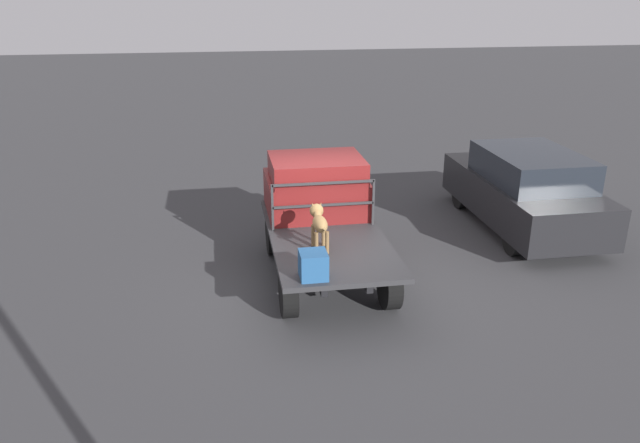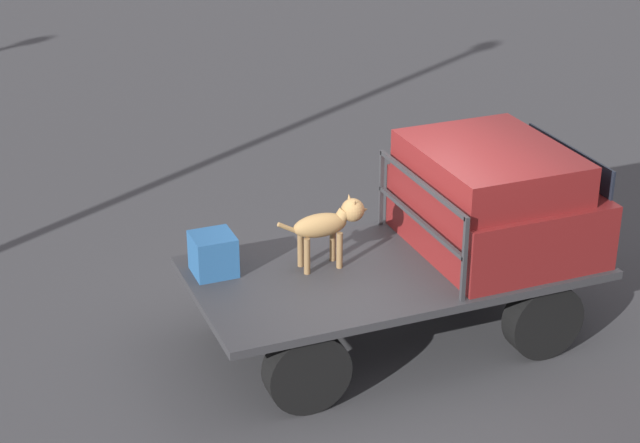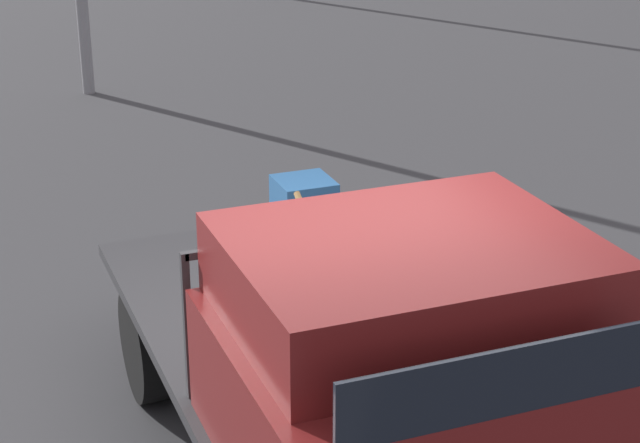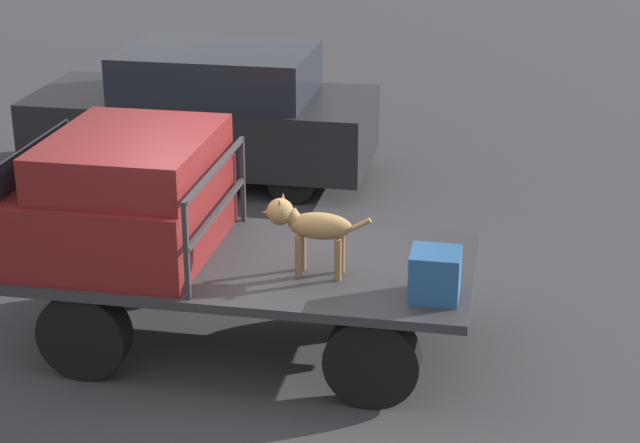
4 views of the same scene
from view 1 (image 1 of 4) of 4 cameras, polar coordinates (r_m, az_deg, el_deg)
name	(u,v)px [view 1 (image 1 of 4)]	position (r m, az deg, el deg)	size (l,w,h in m)	color
ground_plane	(326,277)	(10.92, 0.54, -5.12)	(80.00, 80.00, 0.00)	#38383A
flatbed_truck	(326,246)	(10.67, 0.55, -2.21)	(3.92, 1.91, 0.83)	black
truck_cab	(316,186)	(11.42, -0.38, 3.28)	(1.58, 1.79, 1.06)	maroon
truck_headboard	(323,198)	(10.64, 0.32, 2.19)	(0.04, 1.79, 0.82)	#2D2D30
dog	(319,221)	(9.86, -0.10, 0.02)	(0.92, 0.23, 0.69)	brown
cargo_crate	(313,265)	(8.93, -0.62, -3.99)	(0.39, 0.39, 0.39)	#235184
parked_sedan	(525,190)	(13.51, 18.21, 2.79)	(4.32, 1.86, 1.67)	black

